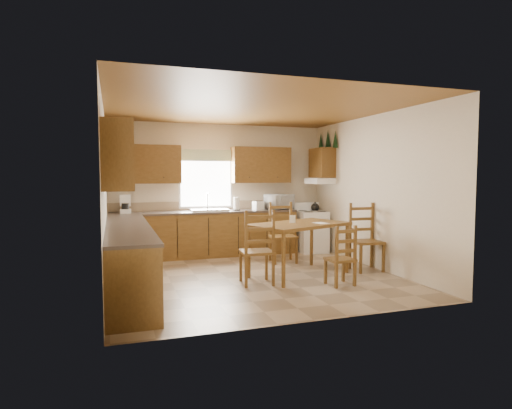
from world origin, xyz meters
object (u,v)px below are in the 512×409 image
object	(u,v)px
dining_table	(299,249)
microwave	(279,202)
chair_far_right	(367,237)
chair_far_left	(283,233)
chair_near_right	(340,255)
chair_near_left	(257,247)
stove	(312,232)

from	to	relation	value
dining_table	microwave	bearing A→B (deg)	55.18
microwave	chair_far_right	xyz separation A→B (m)	(0.76, -2.16, -0.50)
microwave	chair_far_left	size ratio (longest dim) A/B	0.47
chair_near_right	chair_far_left	xyz separation A→B (m)	(-0.17, 1.83, 0.11)
chair_near_right	chair_far_right	size ratio (longest dim) A/B	0.78
dining_table	chair_near_left	size ratio (longest dim) A/B	1.43
stove	chair_near_right	distance (m)	2.75
chair_near_right	chair_far_left	world-z (taller)	chair_far_left
dining_table	chair_far_left	xyz separation A→B (m)	(0.15, 1.06, 0.13)
stove	dining_table	xyz separation A→B (m)	(-1.13, -1.86, 0.00)
chair_far_left	chair_far_right	size ratio (longest dim) A/B	0.97
stove	dining_table	size ratio (longest dim) A/B	0.53
stove	dining_table	bearing A→B (deg)	-117.19
dining_table	chair_far_right	xyz separation A→B (m)	(1.24, -0.05, 0.14)
microwave	chair_near_right	world-z (taller)	microwave
chair_near_left	chair_near_right	distance (m)	1.26
microwave	chair_near_left	xyz separation A→B (m)	(-1.32, -2.40, -0.51)
stove	microwave	bearing A→B (deg)	163.76
stove	microwave	world-z (taller)	microwave
chair_near_right	chair_far_right	world-z (taller)	chair_far_right
chair_near_left	chair_far_left	size ratio (longest dim) A/B	1.00
microwave	chair_far_right	size ratio (longest dim) A/B	0.45
chair_near_left	chair_far_right	size ratio (longest dim) A/B	0.98
chair_near_left	chair_near_right	xyz separation A→B (m)	(1.16, -0.47, -0.11)
stove	chair_far_right	bearing A→B (deg)	-82.48
dining_table	chair_far_left	size ratio (longest dim) A/B	1.44
stove	chair_near_left	size ratio (longest dim) A/B	0.76
microwave	chair_near_right	xyz separation A→B (m)	(-0.16, -2.87, -0.63)
chair_near_right	chair_far_right	xyz separation A→B (m)	(0.92, 0.72, 0.13)
stove	chair_far_left	distance (m)	1.28
dining_table	chair_far_left	world-z (taller)	chair_far_left
dining_table	stove	bearing A→B (deg)	36.66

